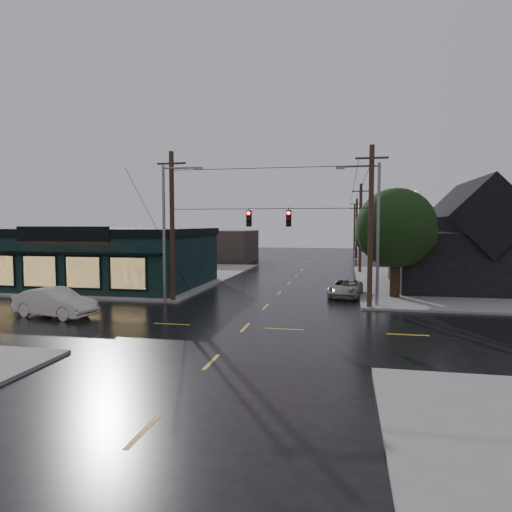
% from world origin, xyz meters
% --- Properties ---
extents(ground_plane, '(160.00, 160.00, 0.00)m').
position_xyz_m(ground_plane, '(0.00, 0.00, 0.00)').
color(ground_plane, black).
extents(sidewalk_nw, '(28.00, 28.00, 0.15)m').
position_xyz_m(sidewalk_nw, '(-20.00, 20.00, 0.07)').
color(sidewalk_nw, gray).
rests_on(sidewalk_nw, ground).
extents(pizza_shop, '(16.30, 12.34, 4.90)m').
position_xyz_m(pizza_shop, '(-15.00, 12.94, 2.56)').
color(pizza_shop, black).
rests_on(pizza_shop, ground).
extents(ne_building, '(12.60, 11.60, 8.75)m').
position_xyz_m(ne_building, '(15.00, 17.00, 4.47)').
color(ne_building, black).
rests_on(ne_building, ground).
extents(corner_tree, '(5.63, 5.63, 7.71)m').
position_xyz_m(corner_tree, '(8.46, 10.96, 5.01)').
color(corner_tree, black).
rests_on(corner_tree, ground).
extents(utility_pole_nw, '(2.00, 0.32, 10.15)m').
position_xyz_m(utility_pole_nw, '(-6.50, 6.50, 0.00)').
color(utility_pole_nw, black).
rests_on(utility_pole_nw, ground).
extents(utility_pole_ne, '(2.00, 0.32, 10.15)m').
position_xyz_m(utility_pole_ne, '(6.50, 6.50, 0.00)').
color(utility_pole_ne, black).
rests_on(utility_pole_ne, ground).
extents(utility_pole_far_a, '(2.00, 0.32, 9.65)m').
position_xyz_m(utility_pole_far_a, '(6.50, 28.00, 0.00)').
color(utility_pole_far_a, black).
rests_on(utility_pole_far_a, ground).
extents(utility_pole_far_b, '(2.00, 0.32, 9.15)m').
position_xyz_m(utility_pole_far_b, '(6.50, 48.00, 0.00)').
color(utility_pole_far_b, black).
rests_on(utility_pole_far_b, ground).
extents(utility_pole_far_c, '(2.00, 0.32, 9.15)m').
position_xyz_m(utility_pole_far_c, '(6.50, 68.00, 0.00)').
color(utility_pole_far_c, black).
rests_on(utility_pole_far_c, ground).
extents(span_signal_assembly, '(13.00, 0.48, 1.23)m').
position_xyz_m(span_signal_assembly, '(0.10, 6.50, 5.70)').
color(span_signal_assembly, black).
rests_on(span_signal_assembly, ground).
extents(streetlight_nw, '(5.40, 0.30, 9.15)m').
position_xyz_m(streetlight_nw, '(-6.80, 5.80, 0.00)').
color(streetlight_nw, slate).
rests_on(streetlight_nw, ground).
extents(streetlight_ne, '(5.40, 0.30, 9.15)m').
position_xyz_m(streetlight_ne, '(7.00, 7.20, 0.00)').
color(streetlight_ne, slate).
rests_on(streetlight_ne, ground).
extents(bg_building_west, '(12.00, 10.00, 4.40)m').
position_xyz_m(bg_building_west, '(-14.00, 40.00, 2.20)').
color(bg_building_west, '#373028').
rests_on(bg_building_west, ground).
extents(bg_building_east, '(14.00, 12.00, 5.60)m').
position_xyz_m(bg_building_east, '(16.00, 45.00, 2.80)').
color(bg_building_east, '#2C2B31').
rests_on(bg_building_east, ground).
extents(sedan_cream, '(5.26, 2.73, 1.65)m').
position_xyz_m(sedan_cream, '(-11.30, 0.54, 0.83)').
color(sedan_cream, beige).
rests_on(sedan_cream, ground).
extents(suv_silver, '(2.74, 4.86, 1.28)m').
position_xyz_m(suv_silver, '(5.02, 11.19, 0.64)').
color(suv_silver, '#9C9D90').
rests_on(suv_silver, ground).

